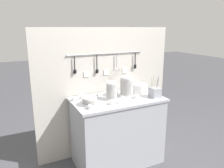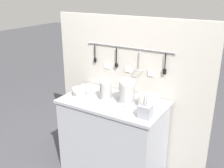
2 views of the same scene
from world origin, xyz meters
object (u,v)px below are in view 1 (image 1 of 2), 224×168
at_px(cup_beside_plates, 74,99).
at_px(cup_centre, 96,96).
at_px(bowl_stack_wide_centre, 127,86).
at_px(cup_mid_row, 123,98).
at_px(steel_mixing_bowl, 114,92).
at_px(cup_front_right, 111,103).
at_px(cup_back_left, 84,100).
at_px(cup_front_left, 119,101).
at_px(cup_edge_far, 136,97).
at_px(cup_back_right, 82,97).
at_px(plate_stack, 140,89).
at_px(bowl_stack_short_front, 112,91).
at_px(bowl_stack_back_corner, 90,101).
at_px(cutlery_caddy, 155,92).
at_px(cup_by_caddy, 90,107).

relative_size(cup_beside_plates, cup_centre, 1.00).
relative_size(bowl_stack_wide_centre, cup_mid_row, 4.95).
height_order(steel_mixing_bowl, cup_front_right, steel_mixing_bowl).
bearing_deg(cup_back_left, cup_front_left, -31.16).
height_order(cup_edge_far, cup_back_right, same).
distance_m(plate_stack, cup_beside_plates, 0.88).
distance_m(plate_stack, cup_front_left, 0.49).
bearing_deg(cup_front_right, cup_centre, 99.44).
height_order(steel_mixing_bowl, cup_back_left, steel_mixing_bowl).
height_order(plate_stack, steel_mixing_bowl, plate_stack).
relative_size(bowl_stack_short_front, steel_mixing_bowl, 2.14).
xyz_separation_m(cup_front_left, cup_back_right, (-0.33, 0.34, 0.00)).
bearing_deg(cup_front_right, bowl_stack_back_corner, 159.41).
bearing_deg(cup_centre, plate_stack, -8.13).
bearing_deg(cutlery_caddy, bowl_stack_short_front, 164.19).
bearing_deg(bowl_stack_short_front, bowl_stack_back_corner, -167.96).
xyz_separation_m(bowl_stack_back_corner, cup_mid_row, (0.42, -0.01, -0.03)).
bearing_deg(cup_edge_far, cup_front_right, -169.88).
bearing_deg(steel_mixing_bowl, bowl_stack_wide_centre, -57.27).
height_order(steel_mixing_bowl, cup_back_right, steel_mixing_bowl).
xyz_separation_m(cup_centre, cup_front_right, (0.05, -0.31, 0.00)).
bearing_deg(cup_beside_plates, bowl_stack_short_front, -20.54).
bearing_deg(cup_front_left, cup_back_left, 148.84).
distance_m(bowl_stack_back_corner, cup_front_left, 0.34).
height_order(cup_by_caddy, cup_back_left, same).
bearing_deg(bowl_stack_wide_centre, cup_beside_plates, 169.52).
relative_size(cutlery_caddy, cup_front_right, 5.39).
distance_m(bowl_stack_back_corner, cup_beside_plates, 0.25).
xyz_separation_m(bowl_stack_back_corner, cup_back_right, (-0.00, 0.26, -0.03)).
relative_size(cup_centre, cup_back_right, 1.00).
xyz_separation_m(bowl_stack_back_corner, cup_back_left, (-0.02, 0.13, -0.03)).
bearing_deg(bowl_stack_wide_centre, bowl_stack_short_front, -170.96).
height_order(bowl_stack_short_front, cup_beside_plates, bowl_stack_short_front).
height_order(bowl_stack_short_front, cup_front_left, bowl_stack_short_front).
height_order(bowl_stack_back_corner, steel_mixing_bowl, bowl_stack_back_corner).
height_order(cup_mid_row, cup_front_right, same).
xyz_separation_m(cup_beside_plates, cup_front_right, (0.34, -0.31, 0.00)).
bearing_deg(cup_front_right, bowl_stack_wide_centre, 30.84).
xyz_separation_m(bowl_stack_short_front, cup_back_right, (-0.30, 0.20, -0.09)).
distance_m(cup_front_left, cup_by_caddy, 0.37).
relative_size(cup_beside_plates, cup_back_right, 1.00).
bearing_deg(cup_back_left, cup_front_right, -40.93).
xyz_separation_m(cutlery_caddy, cup_edge_far, (-0.24, 0.07, -0.04)).
xyz_separation_m(cup_back_left, cup_edge_far, (0.62, -0.15, 0.00)).
distance_m(steel_mixing_bowl, cup_front_right, 0.40).
distance_m(cup_beside_plates, cup_by_caddy, 0.35).
xyz_separation_m(bowl_stack_back_corner, steel_mixing_bowl, (0.43, 0.26, -0.03)).
relative_size(bowl_stack_back_corner, cup_mid_row, 3.16).
xyz_separation_m(plate_stack, cup_back_left, (-0.78, -0.02, -0.04)).
height_order(cup_by_caddy, cup_back_right, same).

